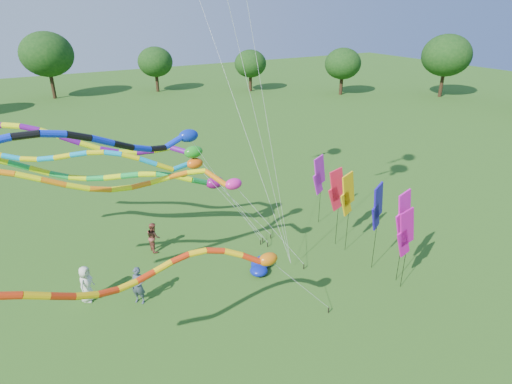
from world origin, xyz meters
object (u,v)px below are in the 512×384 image
person_a (86,284)px  person_c (153,237)px  tube_kite_orange (130,181)px  person_b (138,286)px  tube_kite_red (179,270)px  blue_nylon_heap (261,263)px

person_a → person_c: size_ratio=1.06×
tube_kite_orange → person_c: (1.70, 3.81, -5.06)m
person_b → person_a: bearing=-168.9°
tube_kite_orange → person_b: (-0.27, -0.25, -4.99)m
person_b → person_c: bearing=108.7°
tube_kite_red → blue_nylon_heap: 8.26m
blue_nylon_heap → person_a: size_ratio=0.87×
tube_kite_red → person_a: tube_kite_red is taller
blue_nylon_heap → person_b: person_b is taller
tube_kite_orange → person_b: tube_kite_orange is taller
tube_kite_orange → person_a: tube_kite_orange is taller
tube_kite_red → tube_kite_orange: size_ratio=0.84×
tube_kite_orange → person_a: size_ratio=8.14×
person_a → person_c: person_a is taller
tube_kite_orange → blue_nylon_heap: size_ratio=9.36×
tube_kite_orange → person_a: (-2.29, 1.08, -5.01)m
tube_kite_orange → person_a: bearing=168.0°
blue_nylon_heap → person_c: bearing=135.0°
person_c → person_b: bearing=151.1°
person_a → person_c: (3.99, 2.73, -0.05)m
tube_kite_orange → blue_nylon_heap: tube_kite_orange is taller
person_b → blue_nylon_heap: bearing=42.1°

